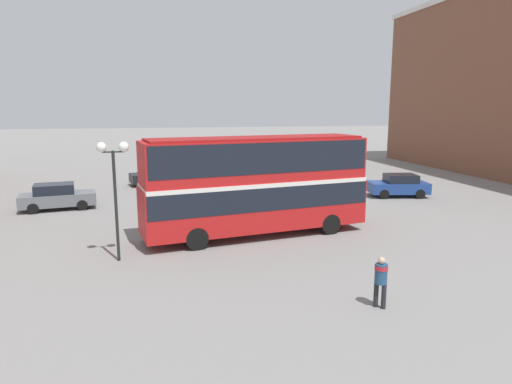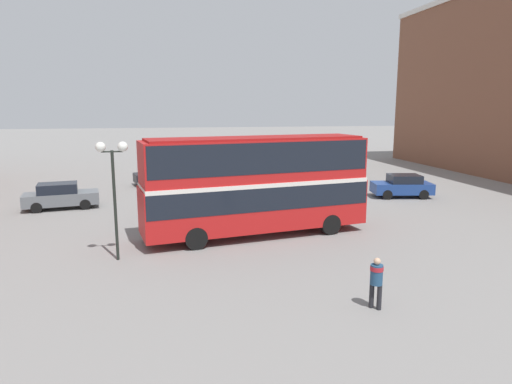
{
  "view_description": "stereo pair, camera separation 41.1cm",
  "coord_description": "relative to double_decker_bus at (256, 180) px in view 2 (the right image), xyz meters",
  "views": [
    {
      "loc": [
        -4.27,
        -21.2,
        6.17
      ],
      "look_at": [
        0.31,
        -0.19,
        2.15
      ],
      "focal_mm": 32.0,
      "sensor_mm": 36.0,
      "label": 1
    },
    {
      "loc": [
        -3.87,
        -21.28,
        6.17
      ],
      "look_at": [
        0.31,
        -0.19,
        2.15
      ],
      "focal_mm": 32.0,
      "sensor_mm": 36.0,
      "label": 2
    }
  ],
  "objects": [
    {
      "name": "parked_car_side_street",
      "position": [
        -4.63,
        16.09,
        -2.0
      ],
      "size": [
        4.59,
        2.75,
        1.43
      ],
      "rotation": [
        0.0,
        0.0,
        0.22
      ],
      "color": "black",
      "rests_on": "ground_plane"
    },
    {
      "name": "pedestrian_foreground",
      "position": [
        2.04,
        -8.79,
        -1.73
      ],
      "size": [
        0.57,
        0.57,
        1.64
      ],
      "rotation": [
        0.0,
        0.0,
        3.88
      ],
      "color": "#232328",
      "rests_on": "ground_plane"
    },
    {
      "name": "double_decker_bus",
      "position": [
        0.0,
        0.0,
        0.0
      ],
      "size": [
        11.15,
        4.38,
        4.78
      ],
      "rotation": [
        0.0,
        0.0,
        0.17
      ],
      "color": "red",
      "rests_on": "ground_plane"
    },
    {
      "name": "ground_plane",
      "position": [
        -0.31,
        0.19,
        -2.73
      ],
      "size": [
        240.0,
        240.0,
        0.0
      ],
      "primitive_type": "plane",
      "color": "gray"
    },
    {
      "name": "parked_car_kerb_far",
      "position": [
        -10.65,
        8.21,
        -1.94
      ],
      "size": [
        4.59,
        2.5,
        1.58
      ],
      "rotation": [
        0.0,
        0.0,
        0.16
      ],
      "color": "slate",
      "rests_on": "ground_plane"
    },
    {
      "name": "parked_car_kerb_near",
      "position": [
        11.83,
        7.48,
        -1.94
      ],
      "size": [
        4.27,
        2.58,
        1.56
      ],
      "rotation": [
        0.0,
        0.0,
        2.96
      ],
      "color": "navy",
      "rests_on": "ground_plane"
    },
    {
      "name": "street_lamp_twin_globe",
      "position": [
        -6.26,
        -2.45,
        1.11
      ],
      "size": [
        1.24,
        0.4,
        4.84
      ],
      "color": "black",
      "rests_on": "ground_plane"
    }
  ]
}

